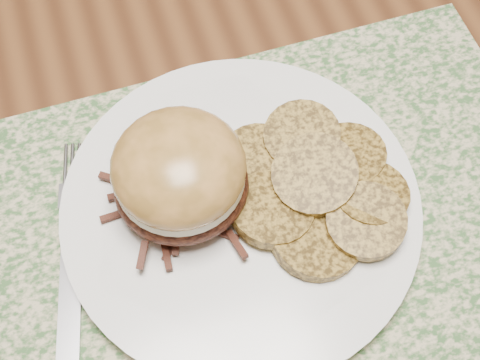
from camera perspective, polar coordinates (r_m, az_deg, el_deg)
name	(u,v)px	position (r m, az deg, el deg)	size (l,w,h in m)	color
ground	(332,233)	(1.35, 7.84, -4.52)	(3.50, 3.50, 0.00)	brown
placemat	(284,226)	(0.52, 3.78, -3.91)	(0.45, 0.33, 0.00)	#3B6333
dinner_plate	(241,208)	(0.52, 0.07, -2.40)	(0.26, 0.26, 0.02)	white
pork_sandwich	(180,175)	(0.48, -5.17, 0.42)	(0.11, 0.11, 0.08)	black
roasted_potatoes	(316,186)	(0.51, 6.49, -0.55)	(0.15, 0.15, 0.04)	olive
fork	(72,256)	(0.52, -14.15, -6.28)	(0.06, 0.20, 0.00)	#B1B1B8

